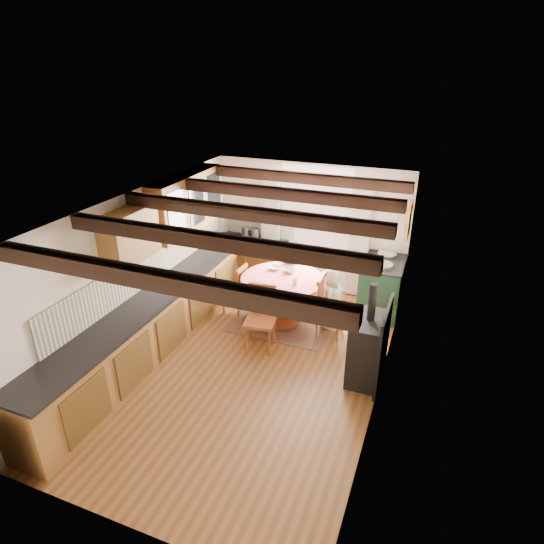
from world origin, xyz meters
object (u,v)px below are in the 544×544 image
at_px(chair_left, 235,289).
at_px(cast_iron_stove, 369,333).
at_px(chair_right, 331,307).
at_px(aga_range, 382,286).
at_px(dining_table, 282,300).
at_px(child_far, 290,276).
at_px(chair_near, 260,319).
at_px(child_right, 332,298).
at_px(cup, 295,281).

relative_size(chair_left, cast_iron_stove, 0.61).
bearing_deg(chair_right, aga_range, -31.53).
height_order(dining_table, cast_iron_stove, cast_iron_stove).
height_order(cast_iron_stove, child_far, cast_iron_stove).
bearing_deg(chair_near, child_far, 82.40).
xyz_separation_m(chair_near, child_right, (0.84, 1.00, 0.02)).
distance_m(cast_iron_stove, child_right, 1.39).
bearing_deg(cup, chair_right, 0.58).
relative_size(chair_near, chair_right, 1.01).
bearing_deg(chair_near, child_right, 40.86).
bearing_deg(child_right, child_far, 65.66).
relative_size(cast_iron_stove, child_far, 1.30).
bearing_deg(cup, dining_table, 157.91).
height_order(chair_left, aga_range, aga_range).
height_order(aga_range, child_right, child_right).
bearing_deg(chair_right, child_right, 10.54).
bearing_deg(child_far, child_right, 146.04).
height_order(child_far, child_right, child_far).
relative_size(chair_right, cup, 11.51).
xyz_separation_m(dining_table, aga_range, (1.48, 1.00, 0.08)).
distance_m(chair_left, child_right, 1.69).
xyz_separation_m(dining_table, chair_right, (0.85, -0.10, 0.10)).
height_order(dining_table, chair_near, chair_near).
distance_m(chair_right, cup, 0.69).
distance_m(chair_right, child_far, 1.19).
xyz_separation_m(chair_left, aga_range, (2.37, 0.98, 0.04)).
distance_m(chair_left, chair_right, 1.74).
xyz_separation_m(chair_right, cast_iron_stove, (0.74, -0.87, 0.22)).
bearing_deg(chair_right, chair_near, 128.38).
bearing_deg(cup, child_far, 114.36).
xyz_separation_m(dining_table, cast_iron_stove, (1.59, -0.97, 0.32)).
distance_m(chair_right, aga_range, 1.26).
height_order(aga_range, cast_iron_stove, cast_iron_stove).
height_order(dining_table, child_right, child_right).
relative_size(cast_iron_stove, child_right, 1.37).
relative_size(chair_near, chair_left, 1.15).
xyz_separation_m(aga_range, cast_iron_stove, (0.11, -1.97, 0.25)).
bearing_deg(child_right, aga_range, -34.14).
distance_m(child_far, cup, 0.87).
relative_size(dining_table, cup, 15.26).
bearing_deg(cup, chair_near, -111.48).
bearing_deg(child_far, cast_iron_stove, 131.08).
relative_size(chair_near, child_far, 0.91).
xyz_separation_m(chair_right, child_far, (-0.94, 0.74, 0.05)).
distance_m(chair_right, child_right, 0.25).
xyz_separation_m(chair_near, aga_range, (1.52, 1.85, -0.03)).
xyz_separation_m(chair_near, chair_left, (-0.84, 0.88, -0.07)).
xyz_separation_m(cast_iron_stove, child_far, (-1.67, 1.61, -0.17)).
bearing_deg(cast_iron_stove, child_right, 125.17).
xyz_separation_m(child_far, cup, (0.34, -0.74, 0.30)).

